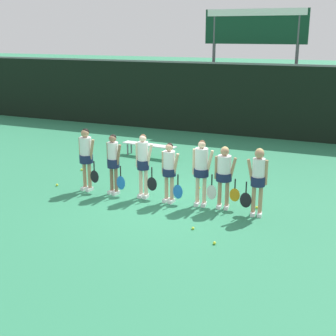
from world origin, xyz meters
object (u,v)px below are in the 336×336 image
Objects in this scene: player_1 at (113,160)px; player_5 at (224,172)px; player_2 at (143,161)px; scoreboard at (255,36)px; tennis_ball_6 at (199,188)px; player_4 at (202,168)px; tennis_ball_0 at (82,170)px; tennis_ball_4 at (214,243)px; bench_courtside at (149,146)px; tennis_ball_3 at (57,185)px; player_3 at (169,168)px; tennis_ball_2 at (257,207)px; tennis_ball_5 at (193,228)px; player_0 at (86,154)px; tennis_ball_1 at (151,180)px; player_6 at (258,176)px.

player_1 reaches higher than player_5.
player_2 is at bearing 15.25° from player_1.
scoreboard reaches higher than tennis_ball_6.
player_4 is 24.68× the size of tennis_ball_0.
player_4 is 25.90× the size of tennis_ball_4.
player_5 is at bearing -47.92° from tennis_ball_6.
tennis_ball_3 is at bearing -99.52° from bench_courtside.
player_3 is 4.20m from tennis_ball_0.
player_5 is 1.86m from tennis_ball_6.
tennis_ball_5 is (-1.04, -1.89, -0.00)m from tennis_ball_2.
player_2 is (-0.52, -9.95, -3.19)m from scoreboard.
player_0 is 27.91× the size of tennis_ball_1.
player_6 is 2.59m from tennis_ball_6.
tennis_ball_4 is (3.15, -3.50, 0.00)m from tennis_ball_1.
tennis_ball_5 is (3.74, -5.50, -0.37)m from bench_courtside.
player_1 is 4.06m from tennis_ball_2.
bench_courtside is at bearing 96.73° from player_0.
player_4 is 4.97m from tennis_ball_0.
player_0 reaches higher than player_2.
tennis_ball_3 is (-1.04, -4.13, -0.37)m from bench_courtside.
player_5 reaches higher than player_3.
player_5 is 1.27m from tennis_ball_2.
scoreboard is 81.05× the size of tennis_ball_5.
player_2 is at bearing 175.19° from player_5.
tennis_ball_5 is at bearing -15.98° from tennis_ball_3.
tennis_ball_0 reaches higher than tennis_ball_4.
tennis_ball_2 is 1.08× the size of tennis_ball_5.
player_5 reaches higher than tennis_ball_6.
tennis_ball_5 is (3.75, -1.42, -1.04)m from player_0.
bench_courtside reaches higher than tennis_ball_5.
player_1 reaches higher than tennis_ball_5.
player_1 reaches higher than bench_courtside.
bench_courtside is 31.86× the size of tennis_ball_5.
player_5 is at bearing -39.93° from bench_courtside.
player_0 is at bearing -154.73° from tennis_ball_6.
player_0 is 1.03× the size of player_4.
player_0 reaches higher than tennis_ball_3.
bench_courtside is 4.18m from player_1.
tennis_ball_1 is at bearing 148.44° from player_6.
tennis_ball_5 is at bearing -39.35° from player_2.
tennis_ball_1 is at bearing 131.97° from tennis_ball_4.
player_3 is at bearing 11.01° from player_1.
tennis_ball_4 is 0.89m from tennis_ball_5.
scoreboard is 3.02× the size of player_2.
player_5 reaches higher than tennis_ball_2.
player_6 is at bearing 6.48° from player_3.
bench_courtside is at bearing 63.17° from tennis_ball_0.
tennis_ball_2 is at bearing 13.33° from player_5.
player_0 is 4.97m from tennis_ball_4.
tennis_ball_6 is at bearing -2.99° from tennis_ball_0.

